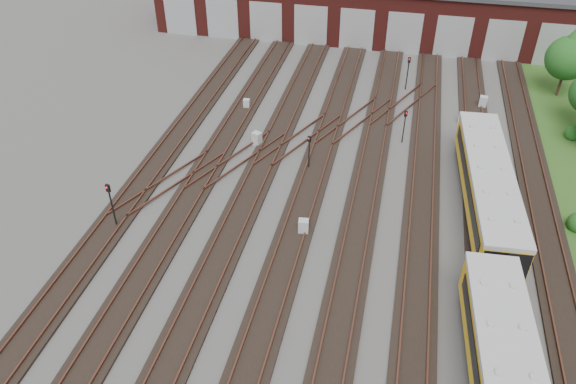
# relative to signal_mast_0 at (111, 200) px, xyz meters

# --- Properties ---
(ground) EXTENTS (120.00, 120.00, 0.00)m
(ground) POSITION_rel_signal_mast_0_xyz_m (13.63, -0.75, -2.18)
(ground) COLOR #43403E
(ground) RESTS_ON ground
(track_network) EXTENTS (30.40, 70.00, 0.33)m
(track_network) POSITION_rel_signal_mast_0_xyz_m (13.46, -0.16, -2.07)
(track_network) COLOR black
(track_network) RESTS_ON ground
(maintenance_shed) EXTENTS (51.00, 12.50, 6.35)m
(maintenance_shed) POSITION_rel_signal_mast_0_xyz_m (13.62, 39.22, 1.03)
(maintenance_shed) COLOR #4F1613
(maintenance_shed) RESTS_ON ground
(signal_mast_0) EXTENTS (0.30, 0.28, 3.40)m
(signal_mast_0) POSITION_rel_signal_mast_0_xyz_m (0.00, 0.00, 0.00)
(signal_mast_0) COLOR black
(signal_mast_0) RESTS_ON ground
(signal_mast_1) EXTENTS (0.27, 0.26, 2.87)m
(signal_mast_1) POSITION_rel_signal_mast_0_xyz_m (11.11, 9.43, -0.33)
(signal_mast_1) COLOR black
(signal_mast_1) RESTS_ON ground
(signal_mast_2) EXTENTS (0.26, 0.25, 3.22)m
(signal_mast_2) POSITION_rel_signal_mast_0_xyz_m (17.51, 24.62, -0.11)
(signal_mast_2) COLOR black
(signal_mast_2) RESTS_ON ground
(signal_mast_3) EXTENTS (0.26, 0.25, 2.85)m
(signal_mast_3) POSITION_rel_signal_mast_0_xyz_m (17.78, 14.85, -0.35)
(signal_mast_3) COLOR black
(signal_mast_3) RESTS_ON ground
(relay_cabinet_0) EXTENTS (0.85, 0.80, 1.13)m
(relay_cabinet_0) POSITION_rel_signal_mast_0_xyz_m (6.38, 11.90, -1.61)
(relay_cabinet_0) COLOR #B7BABC
(relay_cabinet_0) RESTS_ON ground
(relay_cabinet_1) EXTENTS (0.57, 0.48, 0.90)m
(relay_cabinet_1) POSITION_rel_signal_mast_0_xyz_m (3.86, 17.64, -1.73)
(relay_cabinet_1) COLOR #B7BABC
(relay_cabinet_1) RESTS_ON ground
(relay_cabinet_2) EXTENTS (0.71, 0.61, 1.09)m
(relay_cabinet_2) POSITION_rel_signal_mast_0_xyz_m (12.20, 2.03, -1.63)
(relay_cabinet_2) COLOR #B7BABC
(relay_cabinet_2) RESTS_ON ground
(relay_cabinet_3) EXTENTS (0.65, 0.56, 0.99)m
(relay_cabinet_3) POSITION_rel_signal_mast_0_xyz_m (22.55, 19.08, -1.68)
(relay_cabinet_3) COLOR #B7BABC
(relay_cabinet_3) RESTS_ON ground
(relay_cabinet_4) EXTENTS (0.74, 0.64, 1.11)m
(relay_cabinet_4) POSITION_rel_signal_mast_0_xyz_m (24.42, 22.42, -1.62)
(relay_cabinet_4) COLOR #B7BABC
(relay_cabinet_4) RESTS_ON ground
(tree_0) EXTENTS (3.94, 3.94, 6.53)m
(tree_0) POSITION_rel_signal_mast_0_xyz_m (31.32, 26.39, 2.02)
(tree_0) COLOR #352318
(tree_0) RESTS_ON ground
(bush_1) EXTENTS (1.33, 1.33, 1.33)m
(bush_1) POSITION_rel_signal_mast_0_xyz_m (31.35, 18.58, -1.51)
(bush_1) COLOR #144112
(bush_1) RESTS_ON ground
(bush_2) EXTENTS (1.46, 1.46, 1.46)m
(bush_2) POSITION_rel_signal_mast_0_xyz_m (33.30, 34.25, -1.45)
(bush_2) COLOR #144112
(bush_2) RESTS_ON ground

